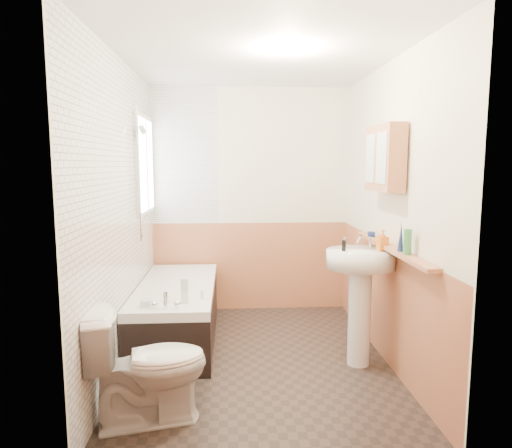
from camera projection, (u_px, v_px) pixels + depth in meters
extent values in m
plane|color=black|center=(257.00, 359.00, 3.91)|extent=(2.80, 2.80, 0.00)
plane|color=white|center=(257.00, 57.00, 3.58)|extent=(2.80, 2.80, 0.00)
cube|color=#EEE6C5|center=(250.00, 201.00, 5.14)|extent=(2.20, 0.02, 2.50)
cube|color=#EEE6C5|center=(274.00, 244.00, 2.35)|extent=(2.20, 0.02, 2.50)
cube|color=#EEE6C5|center=(120.00, 215.00, 3.68)|extent=(0.02, 2.80, 2.50)
cube|color=#EEE6C5|center=(389.00, 213.00, 3.81)|extent=(0.02, 2.80, 2.50)
cube|color=#C0764F|center=(384.00, 300.00, 3.91)|extent=(0.01, 2.80, 1.00)
cube|color=#C0764F|center=(272.00, 380.00, 2.47)|extent=(2.20, 0.01, 1.00)
cube|color=#C0764F|center=(250.00, 266.00, 5.22)|extent=(2.20, 0.01, 1.00)
cube|color=white|center=(123.00, 215.00, 3.68)|extent=(0.01, 2.80, 2.50)
cube|color=white|center=(184.00, 156.00, 5.01)|extent=(0.75, 0.01, 1.50)
cube|color=white|center=(146.00, 165.00, 4.57)|extent=(0.03, 0.79, 0.99)
cube|color=white|center=(147.00, 165.00, 4.57)|extent=(0.01, 0.70, 0.90)
cube|color=white|center=(147.00, 165.00, 4.57)|extent=(0.01, 0.04, 0.90)
cube|color=black|center=(177.00, 316.00, 4.33)|extent=(0.70, 1.68, 0.46)
cube|color=white|center=(177.00, 288.00, 4.30)|extent=(0.70, 1.68, 0.08)
cube|color=white|center=(177.00, 289.00, 4.30)|extent=(0.56, 1.54, 0.04)
cylinder|color=silver|center=(166.00, 300.00, 3.55)|extent=(0.04, 0.04, 0.14)
sphere|color=silver|center=(154.00, 304.00, 3.55)|extent=(0.06, 0.06, 0.06)
sphere|color=silver|center=(177.00, 304.00, 3.56)|extent=(0.06, 0.06, 0.06)
cylinder|color=silver|center=(138.00, 175.00, 4.13)|extent=(0.02, 0.02, 1.21)
cylinder|color=silver|center=(140.00, 235.00, 4.21)|extent=(0.04, 0.04, 0.02)
cylinder|color=silver|center=(136.00, 112.00, 4.06)|extent=(0.04, 0.04, 0.02)
cylinder|color=silver|center=(143.00, 130.00, 4.08)|extent=(0.07, 0.08, 0.09)
imported|color=white|center=(147.00, 366.00, 2.93)|extent=(0.84, 0.59, 0.75)
cylinder|color=white|center=(359.00, 318.00, 3.77)|extent=(0.19, 0.19, 0.79)
ellipsoid|color=white|center=(361.00, 259.00, 3.70)|extent=(0.57, 0.46, 0.15)
cylinder|color=silver|center=(345.00, 242.00, 3.79)|extent=(0.03, 0.03, 0.08)
cylinder|color=silver|center=(371.00, 242.00, 3.80)|extent=(0.03, 0.03, 0.08)
cylinder|color=silver|center=(359.00, 239.00, 3.77)|extent=(0.02, 0.11, 0.09)
cube|color=#C0764F|center=(391.00, 248.00, 3.59)|extent=(0.10, 1.56, 0.03)
cube|color=#C0764F|center=(385.00, 158.00, 3.64)|extent=(0.14, 0.58, 0.53)
cube|color=silver|center=(382.00, 158.00, 3.49)|extent=(0.01, 0.23, 0.39)
cube|color=silver|center=(370.00, 159.00, 3.77)|extent=(0.01, 0.23, 0.39)
cylinder|color=#388447|center=(407.00, 242.00, 3.25)|extent=(0.06, 0.06, 0.18)
cone|color=navy|center=(401.00, 237.00, 3.37)|extent=(0.05, 0.05, 0.22)
cylinder|color=navy|center=(371.00, 234.00, 4.07)|extent=(0.08, 0.08, 0.04)
imported|color=orange|center=(382.00, 246.00, 3.64)|extent=(0.10, 0.18, 0.08)
cylinder|color=black|center=(344.00, 245.00, 3.63)|extent=(0.04, 0.04, 0.09)
cube|color=silver|center=(185.00, 291.00, 3.69)|extent=(0.06, 0.05, 0.21)
cylinder|color=silver|center=(146.00, 303.00, 3.62)|extent=(0.09, 0.09, 0.06)
cylinder|color=silver|center=(202.00, 295.00, 3.82)|extent=(0.03, 0.03, 0.08)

